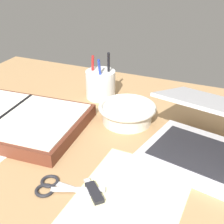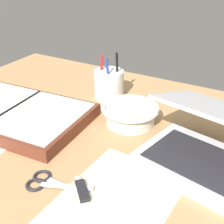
{
  "view_description": "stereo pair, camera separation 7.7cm",
  "coord_description": "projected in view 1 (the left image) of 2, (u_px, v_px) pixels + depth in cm",
  "views": [
    {
      "loc": [
        21.57,
        -55.46,
        45.88
      ],
      "look_at": [
        -5.31,
        7.24,
        9.0
      ],
      "focal_mm": 50.0,
      "sensor_mm": 36.0,
      "label": 1
    },
    {
      "loc": [
        28.51,
        -52.01,
        45.88
      ],
      "look_at": [
        -5.31,
        7.24,
        9.0
      ],
      "focal_mm": 50.0,
      "sensor_mm": 36.0,
      "label": 2
    }
  ],
  "objects": [
    {
      "name": "desk_top",
      "position": [
        121.0,
        159.0,
        0.74
      ],
      "size": [
        140.0,
        100.0,
        2.0
      ],
      "primitive_type": "cube",
      "color": "tan",
      "rests_on": "ground"
    },
    {
      "name": "bowl",
      "position": [
        127.0,
        112.0,
        0.86
      ],
      "size": [
        16.02,
        16.02,
        5.11
      ],
      "color": "silver",
      "rests_on": "desk_top"
    },
    {
      "name": "pen_cup",
      "position": [
        101.0,
        84.0,
        0.99
      ],
      "size": [
        9.39,
        9.39,
        15.53
      ],
      "color": "white",
      "rests_on": "desk_top"
    },
    {
      "name": "planner",
      "position": [
        8.0,
        119.0,
        0.85
      ],
      "size": [
        42.69,
        28.75,
        3.87
      ],
      "rotation": [
        0.0,
        0.0,
        0.07
      ],
      "color": "brown",
      "rests_on": "desk_top"
    },
    {
      "name": "scissors",
      "position": [
        55.0,
        187.0,
        0.63
      ],
      "size": [
        14.22,
        7.26,
        0.8
      ],
      "rotation": [
        0.0,
        0.0,
        0.19
      ],
      "color": "#B7B7BC",
      "rests_on": "desk_top"
    },
    {
      "name": "paper_sheet_front",
      "position": [
        130.0,
        198.0,
        0.61
      ],
      "size": [
        21.4,
        28.12,
        0.16
      ],
      "primitive_type": "cube",
      "rotation": [
        0.0,
        0.0,
        -0.03
      ],
      "color": "#F4EFB2",
      "rests_on": "desk_top"
    },
    {
      "name": "usb_drive",
      "position": [
        93.0,
        192.0,
        0.62
      ],
      "size": [
        6.31,
        6.13,
        1.0
      ],
      "rotation": [
        0.0,
        0.0,
        0.81
      ],
      "color": "black",
      "rests_on": "desk_top"
    }
  ]
}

